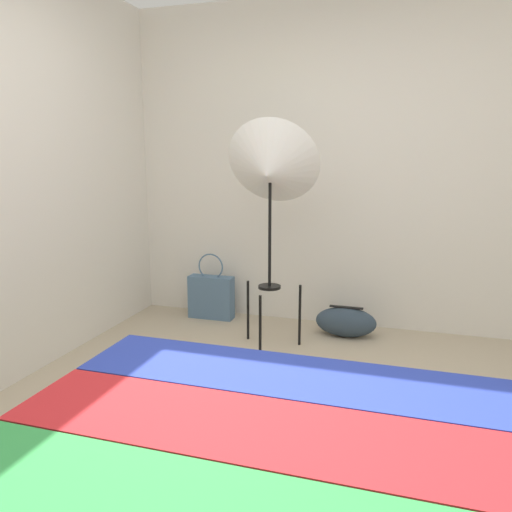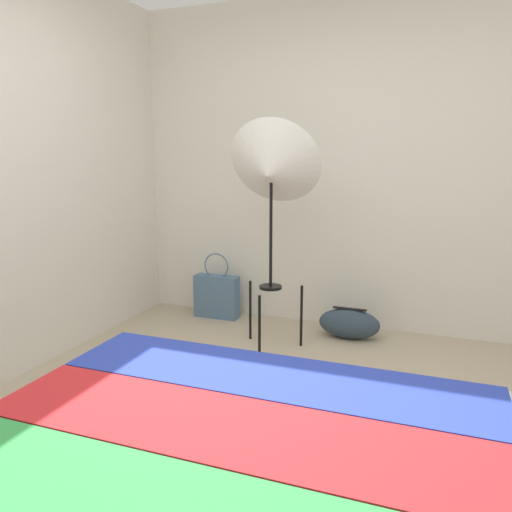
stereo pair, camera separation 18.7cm
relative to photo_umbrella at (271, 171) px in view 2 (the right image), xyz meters
name	(u,v)px [view 2 (the right image)]	position (x,y,z in m)	size (l,w,h in m)	color
ground_plane	(249,475)	(0.39, -1.45, -1.29)	(14.00, 14.00, 0.00)	tan
wall_back	(347,167)	(0.39, 0.72, 0.01)	(8.00, 0.05, 2.60)	silver
wall_side_left	(64,168)	(-1.37, -0.45, 0.01)	(0.05, 8.00, 2.60)	silver
photo_umbrella	(271,171)	(0.00, 0.00, 0.00)	(0.66, 0.50, 1.64)	black
tote_bag	(217,296)	(-0.66, 0.51, -1.09)	(0.39, 0.13, 0.57)	slate
duffel_bag	(349,324)	(0.51, 0.40, -1.17)	(0.47, 0.23, 0.24)	#2D3D4C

